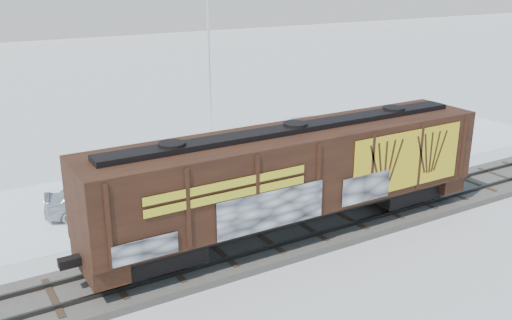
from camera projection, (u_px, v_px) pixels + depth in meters
ground at (346, 224)px, 24.10m from camera, size 500.00×500.00×0.00m
rail_track at (346, 221)px, 24.06m from camera, size 50.00×3.40×0.43m
parking_strip at (255, 172)px, 30.20m from camera, size 40.00×8.00×0.03m
hopper_railcar at (294, 173)px, 21.88m from camera, size 16.57×3.06×4.24m
flagpole at (211, 75)px, 33.66m from camera, size 2.30×0.90×11.59m
car_silver at (97, 198)px, 24.81m from camera, size 4.70×2.68×1.51m
car_white at (296, 152)px, 30.99m from camera, size 4.85×2.48×1.53m
car_dark at (437, 136)px, 34.08m from camera, size 5.50×3.28×1.49m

